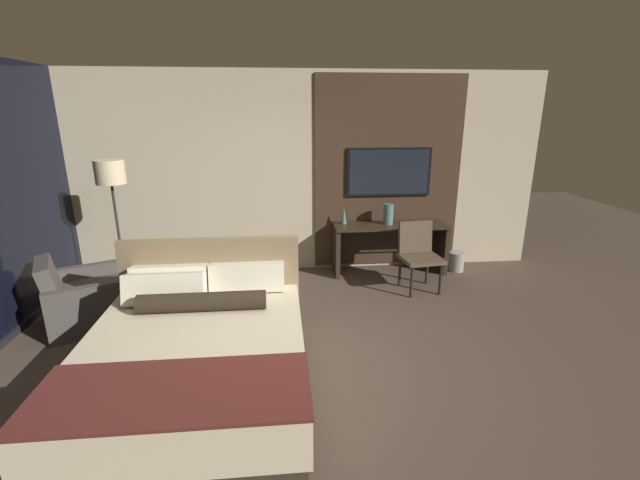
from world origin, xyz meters
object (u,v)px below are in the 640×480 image
object	(u,v)px
desk_chair	(418,250)
vase_tall	(344,216)
tv	(389,172)
bed	(197,358)
desk	(389,239)
floor_lamp	(112,183)
vase_short	(388,214)
armchair_by_window	(83,301)
waste_bin	(456,262)

from	to	relation	value
desk_chair	vase_tall	bearing A→B (deg)	134.19
tv	vase_tall	xyz separation A→B (m)	(-0.66, -0.13, -0.59)
bed	tv	distance (m)	3.79
bed	vase_tall	world-z (taller)	bed
desk_chair	bed	bearing A→B (deg)	-148.55
bed	desk_chair	distance (m)	3.19
bed	vase_tall	bearing A→B (deg)	59.00
desk	floor_lamp	world-z (taller)	floor_lamp
vase_tall	vase_short	xyz separation A→B (m)	(0.62, -0.08, 0.03)
tv	armchair_by_window	bearing A→B (deg)	-158.87
floor_lamp	vase_short	size ratio (longest dim) A/B	5.98
tv	vase_short	bearing A→B (deg)	-99.08
armchair_by_window	vase_short	distance (m)	3.95
desk	tv	size ratio (longest dim) A/B	1.33
armchair_by_window	waste_bin	size ratio (longest dim) A/B	3.77
tv	waste_bin	distance (m)	1.66
bed	desk	xyz separation A→B (m)	(2.27, 2.63, 0.15)
bed	floor_lamp	distance (m)	2.68
desk	waste_bin	size ratio (longest dim) A/B	5.75
desk_chair	vase_short	size ratio (longest dim) A/B	3.09
tv	vase_tall	bearing A→B (deg)	-168.50
desk_chair	vase_tall	xyz separation A→B (m)	(-0.88, 0.70, 0.31)
waste_bin	armchair_by_window	bearing A→B (deg)	-166.18
desk	floor_lamp	xyz separation A→B (m)	(-3.53, -0.53, 0.96)
bed	desk_chair	xyz separation A→B (m)	(2.49, 1.99, 0.19)
bed	waste_bin	xyz separation A→B (m)	(3.28, 2.55, -0.19)
tv	floor_lamp	size ratio (longest dim) A/B	0.71
tv	desk	bearing A→B (deg)	-90.00
desk	tv	bearing A→B (deg)	90.00
floor_lamp	waste_bin	world-z (taller)	floor_lamp
bed	desk_chair	size ratio (longest dim) A/B	2.38
tv	armchair_by_window	distance (m)	4.17
desk	tv	world-z (taller)	tv
tv	vase_tall	distance (m)	0.89
desk_chair	armchair_by_window	world-z (taller)	desk_chair
bed	armchair_by_window	xyz separation A→B (m)	(-1.47, 1.38, -0.07)
desk_chair	waste_bin	world-z (taller)	desk_chair
vase_tall	bed	bearing A→B (deg)	-121.00
bed	waste_bin	size ratio (longest dim) A/B	7.54
armchair_by_window	desk	bearing A→B (deg)	-96.58
bed	armchair_by_window	distance (m)	2.01
vase_tall	waste_bin	size ratio (longest dim) A/B	0.82
desk_chair	vase_short	world-z (taller)	vase_short
armchair_by_window	vase_tall	bearing A→B (deg)	-91.98
desk	vase_tall	world-z (taller)	vase_tall
vase_tall	waste_bin	distance (m)	1.80
floor_lamp	vase_short	bearing A→B (deg)	8.43
tv	bed	bearing A→B (deg)	-128.82
tv	vase_tall	world-z (taller)	tv
desk	tv	distance (m)	0.96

